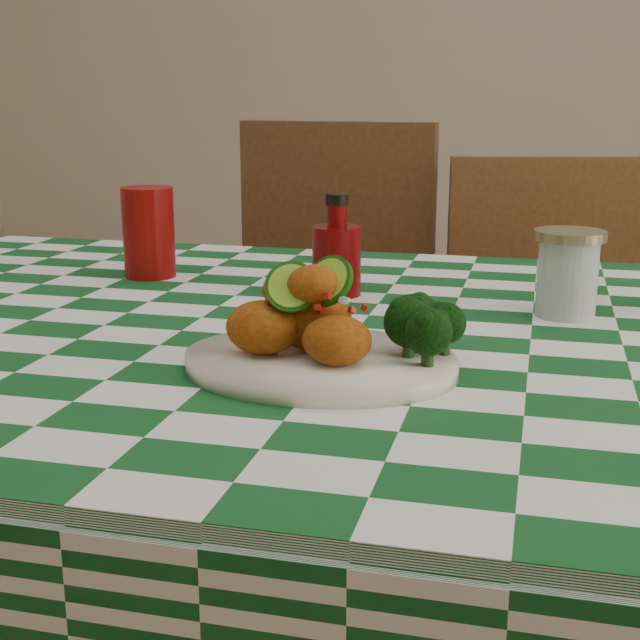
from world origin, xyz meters
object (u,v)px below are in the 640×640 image
(dining_table, at_px, (355,612))
(mason_jar, at_px, (568,274))
(ketchup_bottle, at_px, (337,245))
(wooden_chair_right, at_px, (557,393))
(wooden_chair_left, at_px, (307,360))
(plate, at_px, (320,363))
(fried_chicken_pile, at_px, (316,311))
(red_tumbler, at_px, (149,232))

(dining_table, height_order, mason_jar, mason_jar)
(mason_jar, bearing_deg, ketchup_bottle, 171.19)
(wooden_chair_right, bearing_deg, ketchup_bottle, -130.92)
(dining_table, height_order, wooden_chair_left, wooden_chair_left)
(plate, relative_size, wooden_chair_right, 0.31)
(plate, bearing_deg, wooden_chair_left, 105.91)
(fried_chicken_pile, height_order, wooden_chair_left, wooden_chair_left)
(fried_chicken_pile, bearing_deg, wooden_chair_right, 74.25)
(plate, bearing_deg, ketchup_bottle, 100.43)
(dining_table, xyz_separation_m, red_tumbler, (-0.38, 0.22, 0.46))
(fried_chicken_pile, height_order, ketchup_bottle, ketchup_bottle)
(dining_table, distance_m, plate, 0.44)
(ketchup_bottle, distance_m, wooden_chair_left, 0.71)
(plate, height_order, wooden_chair_left, wooden_chair_left)
(wooden_chair_left, xyz_separation_m, wooden_chair_right, (0.53, 0.01, -0.03))
(ketchup_bottle, height_order, wooden_chair_right, same)
(red_tumbler, distance_m, wooden_chair_right, 0.92)
(ketchup_bottle, bearing_deg, plate, -79.57)
(fried_chicken_pile, distance_m, wooden_chair_left, 1.03)
(fried_chicken_pile, bearing_deg, ketchup_bottle, 99.71)
(mason_jar, bearing_deg, red_tumbler, 170.81)
(wooden_chair_right, bearing_deg, mason_jar, -103.36)
(plate, height_order, fried_chicken_pile, fried_chicken_pile)
(red_tumbler, bearing_deg, wooden_chair_right, 40.44)
(plate, bearing_deg, wooden_chair_right, 74.50)
(mason_jar, distance_m, wooden_chair_right, 0.74)
(dining_table, bearing_deg, wooden_chair_right, 71.31)
(plate, height_order, mason_jar, mason_jar)
(ketchup_bottle, bearing_deg, mason_jar, -8.81)
(fried_chicken_pile, height_order, mason_jar, same)
(dining_table, bearing_deg, mason_jar, 26.48)
(wooden_chair_left, height_order, wooden_chair_right, wooden_chair_left)
(dining_table, xyz_separation_m, plate, (-0.00, -0.18, 0.40))
(dining_table, xyz_separation_m, mason_jar, (0.24, 0.12, 0.45))
(dining_table, distance_m, wooden_chair_right, 0.81)
(plate, xyz_separation_m, fried_chicken_pile, (-0.00, 0.00, 0.06))
(red_tumbler, distance_m, ketchup_bottle, 0.31)
(plate, relative_size, wooden_chair_left, 0.28)
(wooden_chair_right, bearing_deg, plate, -117.63)
(plate, distance_m, fried_chicken_pile, 0.06)
(ketchup_bottle, height_order, mason_jar, ketchup_bottle)
(plate, xyz_separation_m, mason_jar, (0.25, 0.30, 0.05))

